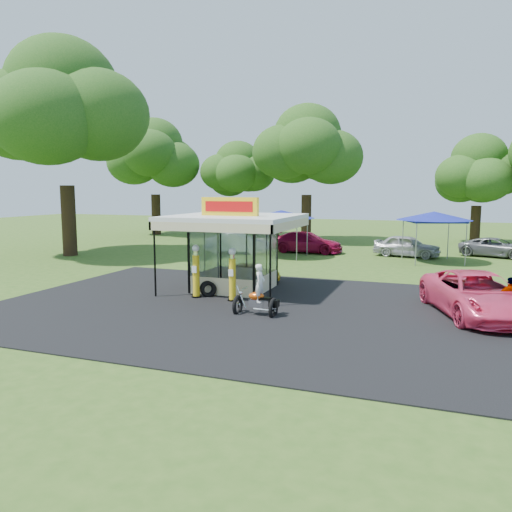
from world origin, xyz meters
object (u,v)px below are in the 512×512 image
object	(u,v)px
gas_pump_left	(196,273)
gas_pump_right	(232,276)
kiosk_car	(252,272)
pink_sedan	(477,295)
spectator_east_b	(510,300)
bg_car_d	(496,248)
motorcycle	(258,295)
bg_car_c	(407,246)
bg_car_a	(237,243)
tent_east	(434,216)
tent_west	(281,215)
gas_station_kiosk	(234,251)
bg_car_b	(307,242)

from	to	relation	value
gas_pump_left	gas_pump_right	world-z (taller)	gas_pump_left
kiosk_car	pink_sedan	distance (m)	10.57
spectator_east_b	bg_car_d	xyz separation A→B (m)	(1.27, 18.21, -0.14)
motorcycle	bg_car_c	world-z (taller)	motorcycle
motorcycle	bg_car_a	distance (m)	17.68
bg_car_a	tent_east	xyz separation A→B (m)	(13.07, 0.27, 2.12)
tent_east	tent_west	bearing A→B (deg)	-174.67
bg_car_a	tent_east	size ratio (longest dim) A/B	1.00
motorcycle	bg_car_d	world-z (taller)	motorcycle
gas_pump_left	kiosk_car	world-z (taller)	gas_pump_left
gas_pump_right	pink_sedan	bearing A→B (deg)	5.16
gas_pump_right	tent_west	world-z (taller)	tent_west
gas_station_kiosk	motorcycle	bearing A→B (deg)	-56.98
pink_sedan	bg_car_d	size ratio (longest dim) A/B	1.24
gas_station_kiosk	gas_pump_right	distance (m)	2.45
gas_station_kiosk	gas_pump_left	distance (m)	2.38
gas_station_kiosk	tent_west	distance (m)	11.56
pink_sedan	tent_west	world-z (taller)	tent_west
gas_pump_left	gas_pump_right	distance (m)	1.68
motorcycle	kiosk_car	size ratio (longest dim) A/B	0.69
gas_station_kiosk	pink_sedan	world-z (taller)	gas_station_kiosk
gas_station_kiosk	bg_car_d	size ratio (longest dim) A/B	1.17
kiosk_car	bg_car_b	size ratio (longest dim) A/B	0.55
gas_pump_right	tent_east	size ratio (longest dim) A/B	0.48
kiosk_car	spectator_east_b	distance (m)	11.68
bg_car_a	spectator_east_b	bearing A→B (deg)	-141.72
bg_car_b	bg_car_c	bearing A→B (deg)	-86.55
motorcycle	bg_car_b	bearing A→B (deg)	100.03
gas_pump_left	pink_sedan	bearing A→B (deg)	3.95
gas_station_kiosk	gas_pump_left	world-z (taller)	gas_station_kiosk
gas_station_kiosk	bg_car_a	world-z (taller)	gas_station_kiosk
bg_car_c	bg_car_d	size ratio (longest dim) A/B	0.94
gas_pump_left	bg_car_a	xyz separation A→B (m)	(-4.00, 14.17, -0.34)
gas_pump_right	bg_car_a	xyz separation A→B (m)	(-5.67, 14.24, -0.31)
motorcycle	bg_car_d	xyz separation A→B (m)	(9.62, 20.33, -0.12)
gas_station_kiosk	motorcycle	world-z (taller)	gas_station_kiosk
gas_station_kiosk	tent_east	bearing A→B (deg)	56.33
pink_sedan	bg_car_b	xyz separation A→B (m)	(-10.29, 15.61, -0.05)
bg_car_b	bg_car_c	world-z (taller)	bg_car_b
bg_car_c	tent_east	world-z (taller)	tent_east
motorcycle	tent_west	size ratio (longest dim) A/B	0.44
bg_car_a	bg_car_d	world-z (taller)	bg_car_a
gas_pump_left	motorcycle	world-z (taller)	gas_pump_left
gas_pump_right	kiosk_car	bearing A→B (deg)	100.57
gas_pump_right	bg_car_c	distance (m)	17.51
gas_pump_left	bg_car_b	size ratio (longest dim) A/B	0.44
spectator_east_b	tent_east	size ratio (longest dim) A/B	0.35
bg_car_a	bg_car_b	world-z (taller)	bg_car_b
gas_pump_right	tent_west	xyz separation A→B (m)	(-2.22, 13.61, 1.79)
bg_car_b	tent_east	size ratio (longest dim) A/B	1.14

